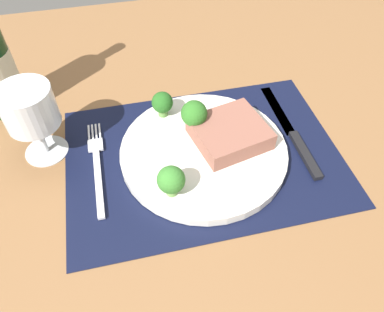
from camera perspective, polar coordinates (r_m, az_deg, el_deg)
The scene contains 10 objects.
ground_plane at distance 61.32cm, azimuth 1.72°, elevation -0.94°, with size 140.00×110.00×3.00cm, color brown.
placemat at distance 60.07cm, azimuth 1.75°, elevation 0.08°, with size 43.35×30.67×0.30cm, color black.
plate at distance 59.36cm, azimuth 1.78°, elevation 0.68°, with size 26.35×26.35×1.60cm, color silver.
steak at distance 59.28cm, azimuth 5.77°, elevation 3.53°, with size 10.81×9.92×2.98cm, color #8C5647.
broccoli_near_fork at distance 51.11cm, azimuth -3.21°, elevation -3.72°, with size 3.97×3.97×4.98cm.
broccoli_front_edge at distance 62.75cm, azimuth -4.54°, elevation 8.07°, with size 3.57×3.57×4.52cm.
broccoli_center at distance 58.97cm, azimuth 0.32°, elevation 6.32°, with size 4.19×4.19×5.91cm.
fork at distance 60.04cm, azimuth -14.27°, elevation -1.38°, with size 2.40×19.20×0.50cm.
knife at distance 64.75cm, azimuth 15.27°, elevation 3.04°, with size 1.80×23.00×0.80cm.
wine_glass at distance 59.60cm, azimuth -23.49°, elevation 6.27°, with size 7.93×7.93×12.54cm.
Camera 1 is at (-10.73, -38.25, 45.21)cm, focal length 34.96 mm.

